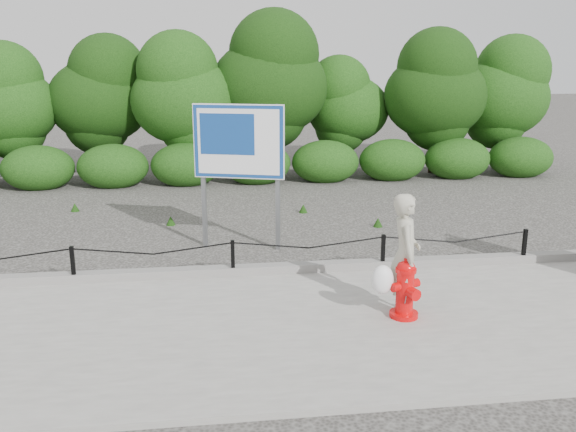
# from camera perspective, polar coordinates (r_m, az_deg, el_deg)

# --- Properties ---
(ground) EXTENTS (90.00, 90.00, 0.00)m
(ground) POSITION_cam_1_polar(r_m,az_deg,el_deg) (10.04, -5.14, -5.99)
(ground) COLOR #2D2B28
(ground) RESTS_ON ground
(sidewalk) EXTENTS (14.00, 4.00, 0.08)m
(sidewalk) POSITION_cam_1_polar(r_m,az_deg,el_deg) (8.18, -4.55, -10.69)
(sidewalk) COLOR gray
(sidewalk) RESTS_ON ground
(curb) EXTENTS (14.00, 0.22, 0.14)m
(curb) POSITION_cam_1_polar(r_m,az_deg,el_deg) (10.03, -5.17, -5.09)
(curb) COLOR slate
(curb) RESTS_ON sidewalk
(chain_barrier) EXTENTS (10.06, 0.06, 0.60)m
(chain_barrier) POSITION_cam_1_polar(r_m,az_deg,el_deg) (9.88, -5.20, -3.52)
(chain_barrier) COLOR black
(chain_barrier) RESTS_ON sidewalk
(treeline) EXTENTS (20.20, 3.46, 4.75)m
(treeline) POSITION_cam_1_polar(r_m,az_deg,el_deg) (18.36, -4.62, 11.44)
(treeline) COLOR black
(treeline) RESTS_ON ground
(fire_hydrant) EXTENTS (0.51, 0.51, 0.84)m
(fire_hydrant) POSITION_cam_1_polar(r_m,az_deg,el_deg) (8.47, 10.93, -6.76)
(fire_hydrant) COLOR red
(fire_hydrant) RESTS_ON sidewalk
(pedestrian) EXTENTS (0.76, 0.68, 1.69)m
(pedestrian) POSITION_cam_1_polar(r_m,az_deg,el_deg) (8.48, 10.77, -3.67)
(pedestrian) COLOR #AFAB96
(pedestrian) RESTS_ON sidewalk
(advertising_sign) EXTENTS (1.64, 0.58, 2.71)m
(advertising_sign) POSITION_cam_1_polar(r_m,az_deg,el_deg) (11.22, -4.65, 6.34)
(advertising_sign) COLOR slate
(advertising_sign) RESTS_ON ground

